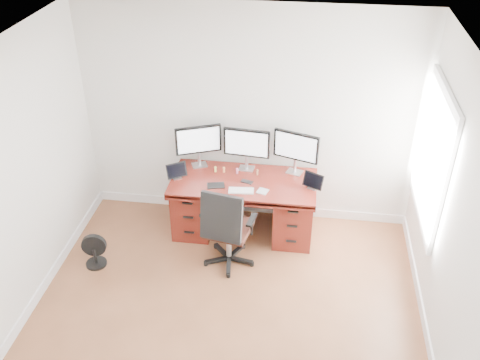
# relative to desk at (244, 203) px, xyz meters

# --- Properties ---
(ground) EXTENTS (4.50, 4.50, 0.00)m
(ground) POSITION_rel_desk_xyz_m (0.00, -1.83, -0.40)
(ground) COLOR brown
(ground) RESTS_ON ground
(back_wall) EXTENTS (4.00, 0.10, 2.70)m
(back_wall) POSITION_rel_desk_xyz_m (0.00, 0.42, 0.95)
(back_wall) COLOR silver
(back_wall) RESTS_ON ground
(right_wall) EXTENTS (0.10, 4.50, 2.70)m
(right_wall) POSITION_rel_desk_xyz_m (2.00, -1.72, 0.95)
(right_wall) COLOR silver
(right_wall) RESTS_ON ground
(desk) EXTENTS (1.70, 0.80, 0.75)m
(desk) POSITION_rel_desk_xyz_m (0.00, 0.00, 0.00)
(desk) COLOR #581811
(desk) RESTS_ON ground
(office_chair) EXTENTS (0.65, 0.65, 1.04)m
(office_chair) POSITION_rel_desk_xyz_m (-0.10, -0.64, -0.06)
(office_chair) COLOR black
(office_chair) RESTS_ON ground
(floor_fan) EXTENTS (0.28, 0.24, 0.41)m
(floor_fan) POSITION_rel_desk_xyz_m (-1.59, -0.87, -0.21)
(floor_fan) COLOR black
(floor_fan) RESTS_ON ground
(monitor_left) EXTENTS (0.52, 0.25, 0.53)m
(monitor_left) POSITION_rel_desk_xyz_m (-0.58, 0.24, 0.68)
(monitor_left) COLOR silver
(monitor_left) RESTS_ON desk
(monitor_center) EXTENTS (0.55, 0.15, 0.53)m
(monitor_center) POSITION_rel_desk_xyz_m (-0.00, 0.24, 0.68)
(monitor_center) COLOR silver
(monitor_center) RESTS_ON desk
(monitor_right) EXTENTS (0.53, 0.21, 0.53)m
(monitor_right) POSITION_rel_desk_xyz_m (0.58, 0.24, 0.68)
(monitor_right) COLOR silver
(monitor_right) RESTS_ON desk
(tablet_left) EXTENTS (0.24, 0.19, 0.19)m
(tablet_left) POSITION_rel_desk_xyz_m (-0.79, -0.08, 0.43)
(tablet_left) COLOR silver
(tablet_left) RESTS_ON desk
(tablet_right) EXTENTS (0.24, 0.17, 0.19)m
(tablet_right) POSITION_rel_desk_xyz_m (0.80, -0.08, 0.43)
(tablet_right) COLOR silver
(tablet_right) RESTS_ON desk
(keyboard) EXTENTS (0.30, 0.15, 0.01)m
(keyboard) POSITION_rel_desk_xyz_m (0.00, -0.25, 0.36)
(keyboard) COLOR white
(keyboard) RESTS_ON desk
(trackpad) EXTENTS (0.15, 0.15, 0.01)m
(trackpad) POSITION_rel_desk_xyz_m (0.24, -0.23, 0.35)
(trackpad) COLOR silver
(trackpad) RESTS_ON desk
(drawing_tablet) EXTENTS (0.23, 0.17, 0.01)m
(drawing_tablet) POSITION_rel_desk_xyz_m (-0.30, -0.18, 0.35)
(drawing_tablet) COLOR black
(drawing_tablet) RESTS_ON desk
(phone) EXTENTS (0.15, 0.10, 0.01)m
(phone) POSITION_rel_desk_xyz_m (0.04, -0.06, 0.35)
(phone) COLOR black
(phone) RESTS_ON desk
(figurine_yellow) EXTENTS (0.03, 0.03, 0.08)m
(figurine_yellow) POSITION_rel_desk_xyz_m (-0.36, 0.12, 0.39)
(figurine_yellow) COLOR #D4C953
(figurine_yellow) RESTS_ON desk
(figurine_orange) EXTENTS (0.03, 0.03, 0.08)m
(figurine_orange) POSITION_rel_desk_xyz_m (-0.26, 0.12, 0.39)
(figurine_orange) COLOR #ECA95A
(figurine_orange) RESTS_ON desk
(figurine_pink) EXTENTS (0.03, 0.03, 0.08)m
(figurine_pink) POSITION_rel_desk_xyz_m (-0.10, 0.12, 0.39)
(figurine_pink) COLOR pink
(figurine_pink) RESTS_ON desk
(figurine_brown) EXTENTS (0.03, 0.03, 0.08)m
(figurine_brown) POSITION_rel_desk_xyz_m (0.14, 0.12, 0.39)
(figurine_brown) COLOR #975939
(figurine_brown) RESTS_ON desk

